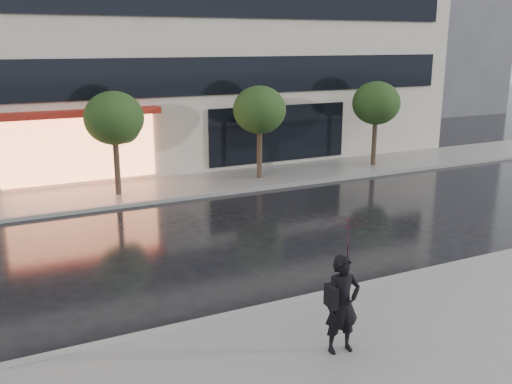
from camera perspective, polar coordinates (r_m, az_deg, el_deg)
ground at (r=14.62m, az=7.60°, el=-8.35°), size 120.00×120.00×0.00m
sidewalk_near at (r=12.31m, az=16.29°, el=-13.17°), size 60.00×4.50×0.12m
sidewalk_far at (r=23.34m, az=-6.53°, el=0.68°), size 60.00×3.50×0.12m
curb_near at (r=13.84m, az=9.95°, el=-9.49°), size 60.00×0.25×0.14m
curb_far at (r=21.75m, az=-4.94°, el=-0.30°), size 60.00×0.25×0.14m
bg_building_right at (r=51.61m, az=14.92°, el=16.84°), size 12.00×12.00×16.00m
tree_mid_west at (r=21.80m, az=-13.87°, el=7.01°), size 2.20×2.20×3.99m
tree_mid_east at (r=23.83m, az=0.45°, el=8.06°), size 2.20×2.20×3.99m
tree_far_east at (r=27.06m, az=11.98°, el=8.55°), size 2.20×2.20×3.99m
pedestrian_with_umbrella at (r=10.46m, az=8.97°, el=-7.34°), size 1.10×1.12×2.61m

